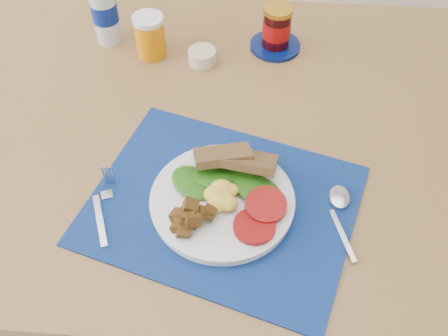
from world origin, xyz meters
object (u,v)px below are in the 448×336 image
Objects in this scene: breakfast_plate at (219,200)px; water_bottle at (103,6)px; chair_far at (197,11)px; jam_on_saucer at (276,30)px; juice_glass at (150,37)px.

breakfast_plate is 0.55m from water_bottle.
chair_far reaches higher than breakfast_plate.
juice_glass is at bearing -170.49° from jam_on_saucer.
water_bottle is at bearing 156.87° from juice_glass.
jam_on_saucer is at bearing 74.18° from breakfast_plate.
water_bottle reaches higher than breakfast_plate.
breakfast_plate is at bearing 115.36° from chair_far.
water_bottle is (-0.15, -0.40, 0.27)m from chair_far.
breakfast_plate is at bearing -101.14° from jam_on_saucer.
breakfast_plate is (0.14, -0.86, 0.20)m from chair_far.
breakfast_plate is at bearing -65.68° from juice_glass.
jam_on_saucer is at bearing 136.10° from chair_far.
water_bottle is at bearing 85.19° from chair_far.
water_bottle is 1.75× the size of jam_on_saucer.
chair_far is at bearing 84.14° from juice_glass.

